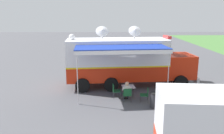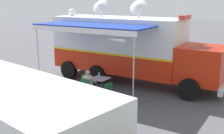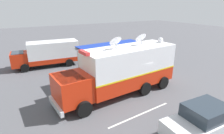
{
  "view_description": "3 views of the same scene",
  "coord_description": "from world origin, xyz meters",
  "px_view_note": "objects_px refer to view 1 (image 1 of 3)",
  "views": [
    {
      "loc": [
        16.36,
        -0.64,
        5.31
      ],
      "look_at": [
        0.97,
        -0.38,
        1.67
      ],
      "focal_mm": 36.53,
      "sensor_mm": 36.0,
      "label": 1
    },
    {
      "loc": [
        12.53,
        8.83,
        4.43
      ],
      "look_at": [
        1.62,
        0.8,
        1.15
      ],
      "focal_mm": 44.73,
      "sensor_mm": 36.0,
      "label": 2
    },
    {
      "loc": [
        -10.57,
        7.47,
        6.43
      ],
      "look_at": [
        2.32,
        0.23,
        1.29
      ],
      "focal_mm": 28.82,
      "sensor_mm": 36.0,
      "label": 3
    }
  ],
  "objects_px": {
    "folding_chair_spare_by_truck": "(146,94)",
    "folding_chair_beside_table": "(115,90)",
    "seated_responder": "(127,91)",
    "folding_table": "(128,87)",
    "water_bottle": "(126,84)",
    "command_truck": "(127,60)",
    "car_behind_truck": "(112,58)",
    "folding_chair_at_table": "(127,94)",
    "trash_bin": "(155,100)"
  },
  "relations": [
    {
      "from": "command_truck",
      "to": "folding_chair_spare_by_truck",
      "type": "height_order",
      "value": "command_truck"
    },
    {
      "from": "folding_chair_beside_table",
      "to": "water_bottle",
      "type": "bearing_deg",
      "value": 103.22
    },
    {
      "from": "water_bottle",
      "to": "command_truck",
      "type": "bearing_deg",
      "value": 173.37
    },
    {
      "from": "command_truck",
      "to": "water_bottle",
      "type": "relative_size",
      "value": 43.12
    },
    {
      "from": "folding_chair_spare_by_truck",
      "to": "seated_responder",
      "type": "distance_m",
      "value": 1.17
    },
    {
      "from": "water_bottle",
      "to": "folding_table",
      "type": "bearing_deg",
      "value": 46.3
    },
    {
      "from": "folding_chair_beside_table",
      "to": "trash_bin",
      "type": "xyz_separation_m",
      "value": [
        1.7,
        2.24,
        -0.06
      ]
    },
    {
      "from": "water_bottle",
      "to": "folding_chair_at_table",
      "type": "bearing_deg",
      "value": 1.73
    },
    {
      "from": "folding_chair_at_table",
      "to": "seated_responder",
      "type": "xyz_separation_m",
      "value": [
        -0.19,
        -0.02,
        0.14
      ]
    },
    {
      "from": "seated_responder",
      "to": "trash_bin",
      "type": "height_order",
      "value": "seated_responder"
    },
    {
      "from": "folding_chair_at_table",
      "to": "folding_chair_spare_by_truck",
      "type": "bearing_deg",
      "value": 91.46
    },
    {
      "from": "water_bottle",
      "to": "folding_chair_spare_by_truck",
      "type": "bearing_deg",
      "value": 51.61
    },
    {
      "from": "folding_table",
      "to": "folding_chair_beside_table",
      "type": "bearing_deg",
      "value": -89.58
    },
    {
      "from": "seated_responder",
      "to": "folding_chair_spare_by_truck",
      "type": "bearing_deg",
      "value": 82.15
    },
    {
      "from": "folding_chair_beside_table",
      "to": "seated_responder",
      "type": "xyz_separation_m",
      "value": [
        0.6,
        0.7,
        0.14
      ]
    },
    {
      "from": "folding_chair_beside_table",
      "to": "seated_responder",
      "type": "relative_size",
      "value": 0.7
    },
    {
      "from": "folding_table",
      "to": "folding_chair_spare_by_truck",
      "type": "bearing_deg",
      "value": 52.55
    },
    {
      "from": "folding_table",
      "to": "folding_chair_spare_by_truck",
      "type": "relative_size",
      "value": 0.99
    },
    {
      "from": "folding_table",
      "to": "water_bottle",
      "type": "xyz_separation_m",
      "value": [
        -0.16,
        -0.16,
        0.16
      ]
    },
    {
      "from": "folding_table",
      "to": "folding_chair_spare_by_truck",
      "type": "xyz_separation_m",
      "value": [
        0.77,
        1.01,
        -0.16
      ]
    },
    {
      "from": "command_truck",
      "to": "trash_bin",
      "type": "height_order",
      "value": "command_truck"
    },
    {
      "from": "command_truck",
      "to": "seated_responder",
      "type": "bearing_deg",
      "value": -4.73
    },
    {
      "from": "folding_chair_spare_by_truck",
      "to": "seated_responder",
      "type": "bearing_deg",
      "value": -97.85
    },
    {
      "from": "water_bottle",
      "to": "trash_bin",
      "type": "relative_size",
      "value": 0.25
    },
    {
      "from": "folding_table",
      "to": "folding_chair_at_table",
      "type": "relative_size",
      "value": 0.99
    },
    {
      "from": "folding_chair_spare_by_truck",
      "to": "folding_chair_beside_table",
      "type": "bearing_deg",
      "value": -112.38
    },
    {
      "from": "folding_table",
      "to": "folding_chair_at_table",
      "type": "xyz_separation_m",
      "value": [
        0.8,
        -0.13,
        -0.16
      ]
    },
    {
      "from": "folding_table",
      "to": "folding_chair_spare_by_truck",
      "type": "distance_m",
      "value": 1.28
    },
    {
      "from": "seated_responder",
      "to": "car_behind_truck",
      "type": "bearing_deg",
      "value": -174.99
    },
    {
      "from": "folding_chair_at_table",
      "to": "trash_bin",
      "type": "distance_m",
      "value": 1.78
    },
    {
      "from": "folding_table",
      "to": "water_bottle",
      "type": "bearing_deg",
      "value": -133.7
    },
    {
      "from": "folding_chair_at_table",
      "to": "car_behind_truck",
      "type": "distance_m",
      "value": 9.41
    },
    {
      "from": "seated_responder",
      "to": "command_truck",
      "type": "bearing_deg",
      "value": 175.27
    },
    {
      "from": "folding_chair_spare_by_truck",
      "to": "trash_bin",
      "type": "bearing_deg",
      "value": 22.3
    },
    {
      "from": "folding_chair_spare_by_truck",
      "to": "seated_responder",
      "type": "xyz_separation_m",
      "value": [
        -0.16,
        -1.15,
        0.14
      ]
    },
    {
      "from": "seated_responder",
      "to": "folding_chair_beside_table",
      "type": "bearing_deg",
      "value": -130.81
    },
    {
      "from": "seated_responder",
      "to": "folding_table",
      "type": "bearing_deg",
      "value": 166.3
    },
    {
      "from": "folding_table",
      "to": "car_behind_truck",
      "type": "bearing_deg",
      "value": -173.65
    },
    {
      "from": "folding_chair_at_table",
      "to": "car_behind_truck",
      "type": "xyz_separation_m",
      "value": [
        -9.37,
        -0.82,
        0.37
      ]
    },
    {
      "from": "folding_chair_at_table",
      "to": "folding_chair_beside_table",
      "type": "relative_size",
      "value": 1.0
    },
    {
      "from": "command_truck",
      "to": "folding_chair_beside_table",
      "type": "relative_size",
      "value": 11.1
    },
    {
      "from": "folding_chair_spare_by_truck",
      "to": "car_behind_truck",
      "type": "relative_size",
      "value": 0.2
    },
    {
      "from": "folding_chair_beside_table",
      "to": "car_behind_truck",
      "type": "xyz_separation_m",
      "value": [
        -8.57,
        -0.1,
        0.37
      ]
    },
    {
      "from": "command_truck",
      "to": "folding_chair_beside_table",
      "type": "distance_m",
      "value": 3.0
    },
    {
      "from": "water_bottle",
      "to": "folding_chair_spare_by_truck",
      "type": "relative_size",
      "value": 0.26
    },
    {
      "from": "folding_table",
      "to": "car_behind_truck",
      "type": "xyz_separation_m",
      "value": [
        -8.57,
        -0.95,
        0.21
      ]
    },
    {
      "from": "folding_chair_at_table",
      "to": "folding_table",
      "type": "bearing_deg",
      "value": 170.52
    },
    {
      "from": "folding_chair_beside_table",
      "to": "trash_bin",
      "type": "height_order",
      "value": "trash_bin"
    },
    {
      "from": "folding_chair_beside_table",
      "to": "car_behind_truck",
      "type": "distance_m",
      "value": 8.58
    },
    {
      "from": "folding_table",
      "to": "trash_bin",
      "type": "height_order",
      "value": "trash_bin"
    }
  ]
}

